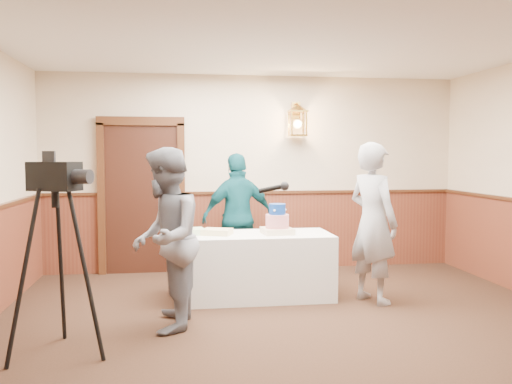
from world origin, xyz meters
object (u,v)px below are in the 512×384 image
Objects in this scene: display_table at (254,266)px; tiered_cake at (277,222)px; sheet_cake_yellow at (217,232)px; sheet_cake_green at (191,232)px; interviewer at (165,239)px; tv_camera_rig at (57,270)px; baker at (373,223)px; assistant_p at (238,217)px.

display_table is 0.58m from tiered_cake.
sheet_cake_yellow is 1.07× the size of sheet_cake_green.
display_table is at bearing 141.28° from interviewer.
sheet_cake_yellow is 1.16m from interviewer.
sheet_cake_yellow is 0.18× the size of interviewer.
interviewer is at bearing 57.87° from tv_camera_rig.
sheet_cake_yellow is (-0.70, 0.03, -0.10)m from tiered_cake.
baker reaches higher than display_table.
interviewer reaches higher than display_table.
tiered_cake is 0.98m from assistant_p.
assistant_p reaches higher than display_table.
baker is 1.87m from assistant_p.
sheet_cake_green is at bearing 38.57° from assistant_p.
sheet_cake_yellow is at bearing 156.16° from interviewer.
assistant_p is (0.64, 0.83, 0.06)m from sheet_cake_green.
interviewer is (-0.27, -1.06, 0.08)m from sheet_cake_green.
sheet_cake_green is at bearing 52.29° from baker.
sheet_cake_yellow is 0.30m from sheet_cake_green.
display_table is 4.91× the size of tiered_cake.
interviewer reaches higher than tv_camera_rig.
display_table is at bearing 1.43° from sheet_cake_yellow.
sheet_cake_green is at bearing 171.20° from interviewer.
tiered_cake is (0.27, -0.04, 0.51)m from display_table.
assistant_p is at bearing 68.64° from sheet_cake_yellow.
tiered_cake is at bearing 133.24° from interviewer.
baker is (2.02, -0.42, 0.12)m from sheet_cake_green.
display_table is 1.46m from baker.
tiered_cake is 2.63m from tv_camera_rig.
sheet_cake_green is 0.17× the size of baker.
baker is (2.29, 0.64, 0.03)m from interviewer.
display_table is 1.00× the size of baker.
baker is (1.03, -0.34, 0.02)m from tiered_cake.
interviewer is at bearing 79.50° from baker.
baker reaches higher than interviewer.
interviewer is 2.10m from assistant_p.
tiered_cake is at bearing -2.47° from sheet_cake_yellow.
display_table is 0.99m from assistant_p.
display_table is at bearing 171.49° from tiered_cake.
assistant_p is at bearing 78.87° from tv_camera_rig.
interviewer is 0.96× the size of baker.
baker is at bearing 45.66° from tv_camera_rig.
interviewer is at bearing -134.23° from display_table.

